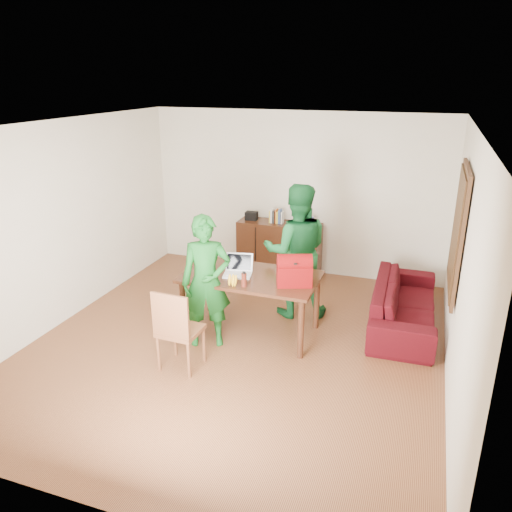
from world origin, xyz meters
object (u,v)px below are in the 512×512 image
at_px(red_bag, 294,273).
at_px(person_far, 296,251).
at_px(chair, 180,344).
at_px(person_near, 206,282).
at_px(sofa, 404,304).
at_px(bottle, 244,279).
at_px(laptop, 237,272).
at_px(table, 251,283).

bearing_deg(red_bag, person_far, 82.90).
bearing_deg(chair, person_near, 86.27).
bearing_deg(sofa, bottle, 122.71).
bearing_deg(bottle, person_near, -169.19).
bearing_deg(chair, bottle, 55.52).
height_order(chair, laptop, laptop).
bearing_deg(chair, table, 67.69).
relative_size(person_far, bottle, 9.70).
bearing_deg(person_near, sofa, 7.31).
xyz_separation_m(person_near, laptop, (0.26, 0.38, 0.02)).
bearing_deg(person_near, person_far, 32.25).
distance_m(person_near, laptop, 0.46).
distance_m(bottle, sofa, 2.32).
bearing_deg(bottle, sofa, 34.13).
bearing_deg(laptop, person_far, 43.05).
relative_size(red_bag, sofa, 0.20).
relative_size(chair, person_near, 0.60).
bearing_deg(laptop, person_near, -135.70).
xyz_separation_m(laptop, bottle, (0.20, -0.30, 0.05)).
bearing_deg(person_far, person_near, 37.50).
bearing_deg(bottle, red_bag, 24.19).
distance_m(person_near, bottle, 0.47).
relative_size(person_far, red_bag, 4.50).
xyz_separation_m(person_near, person_far, (0.82, 1.18, 0.10)).
distance_m(person_far, sofa, 1.63).
bearing_deg(person_near, chair, -118.83).
bearing_deg(person_far, sofa, 168.68).
xyz_separation_m(chair, laptop, (0.32, 1.00, 0.56)).
relative_size(laptop, red_bag, 0.94).
distance_m(red_bag, sofa, 1.76).
relative_size(table, red_bag, 4.14).
bearing_deg(laptop, table, 9.11).
bearing_deg(table, bottle, -83.08).
relative_size(table, chair, 1.73).
xyz_separation_m(chair, person_far, (0.89, 1.80, 0.65)).
distance_m(chair, person_near, 0.83).
relative_size(laptop, bottle, 2.02).
xyz_separation_m(chair, sofa, (2.38, 1.96, 0.01)).
bearing_deg(laptop, chair, -119.60).
xyz_separation_m(table, bottle, (0.04, -0.36, 0.20)).
bearing_deg(red_bag, table, 149.68).
relative_size(laptop, sofa, 0.19).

